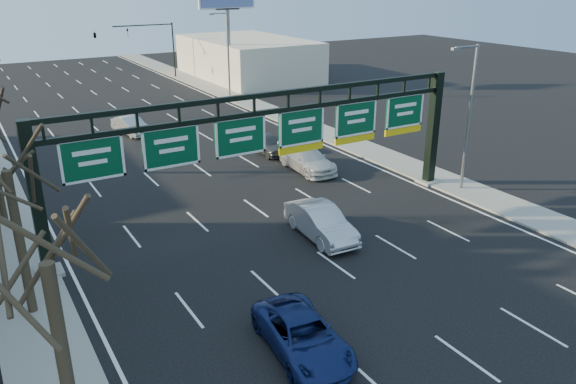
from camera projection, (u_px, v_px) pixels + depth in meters
ground at (362, 284)px, 24.79m from camera, size 160.00×160.00×0.00m
sidewalk_right at (335, 137)px, 46.89m from camera, size 3.00×120.00×0.12m
lane_markings at (191, 162)px, 40.77m from camera, size 21.60×120.00×0.01m
sign_gantry at (274, 139)px, 29.58m from camera, size 24.60×1.20×7.20m
building_right_distant at (247, 58)px, 73.43m from camera, size 12.00×20.00×5.00m
tree_near at (39, 223)px, 12.74m from camera, size 3.60×3.60×8.86m
tree_gantry at (1, 143)px, 20.07m from camera, size 3.60×3.60×8.48m
streetlight_near at (468, 111)px, 33.72m from camera, size 2.15×0.22×9.00m
streetlight_far at (227, 50)px, 60.89m from camera, size 2.15×0.22×9.00m
billboard_right at (227, 9)px, 64.64m from camera, size 7.00×0.50×12.00m
traffic_signal_mast at (126, 37)px, 69.48m from camera, size 10.16×0.54×7.00m
car_blue_suv at (303, 335)px, 20.07m from camera, size 2.88×5.27×1.40m
car_silver_sedan at (321, 222)px, 28.90m from camera, size 2.10×5.17×1.67m
car_white_wagon at (307, 159)px, 38.90m from camera, size 2.42×5.52×1.58m
car_grey_far at (268, 143)px, 42.66m from camera, size 1.89×4.50×1.52m
car_silver_distant at (131, 126)px, 47.68m from camera, size 2.44×4.73×1.48m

